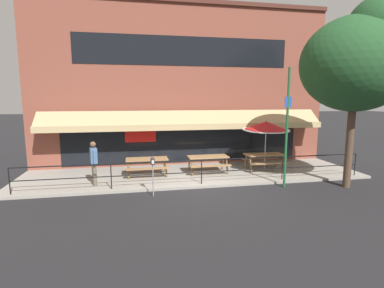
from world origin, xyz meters
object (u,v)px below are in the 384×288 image
picnic_table_centre (208,160)px  street_tree_curbside (361,58)px  parking_meter_near (153,165)px  street_sign_pole (287,127)px  pedestrian_walking (94,161)px  picnic_table_right (264,157)px  patio_umbrella_right (266,126)px  picnic_table_left (147,162)px

picnic_table_centre → street_tree_curbside: (5.00, -2.97, 4.21)m
parking_meter_near → street_sign_pole: bearing=1.3°
picnic_table_centre → pedestrian_walking: pedestrian_walking is taller
pedestrian_walking → street_sign_pole: size_ratio=0.37×
picnic_table_centre → street_sign_pole: street_sign_pole is taller
pedestrian_walking → street_sign_pole: bearing=-11.0°
pedestrian_walking → picnic_table_right: bearing=7.8°
street_sign_pole → patio_umbrella_right: bearing=83.7°
street_tree_curbside → parking_meter_near: bearing=176.9°
picnic_table_left → picnic_table_centre: size_ratio=1.00×
pedestrian_walking → street_tree_curbside: street_tree_curbside is taller
picnic_table_centre → street_sign_pole: (2.47, -2.44, 1.65)m
picnic_table_centre → parking_meter_near: (-2.64, -2.55, 0.44)m
picnic_table_right → street_sign_pole: (-0.26, -2.44, 1.65)m
picnic_table_centre → patio_umbrella_right: size_ratio=0.76×
picnic_table_left → picnic_table_right: (5.46, -0.00, 0.00)m
picnic_table_left → street_tree_curbside: (7.73, -2.97, 4.21)m
patio_umbrella_right → picnic_table_right: bearing=90.0°
picnic_table_centre → picnic_table_right: 2.73m
pedestrian_walking → picnic_table_left: bearing=26.3°
parking_meter_near → street_sign_pole: (5.11, 0.11, 1.21)m
pedestrian_walking → parking_meter_near: pedestrian_walking is taller
picnic_table_centre → parking_meter_near: bearing=-136.0°
street_sign_pole → street_tree_curbside: 3.64m
picnic_table_left → picnic_table_right: 5.46m
street_tree_curbside → patio_umbrella_right: bearing=128.0°
street_sign_pole → street_tree_curbside: size_ratio=0.65×
picnic_table_right → street_sign_pole: bearing=-96.2°
patio_umbrella_right → picnic_table_centre: bearing=178.6°
picnic_table_centre → street_tree_curbside: street_tree_curbside is taller
picnic_table_left → street_sign_pole: (5.20, -2.44, 1.65)m
patio_umbrella_right → pedestrian_walking: size_ratio=1.39×
picnic_table_right → street_tree_curbside: bearing=-52.6°
picnic_table_left → patio_umbrella_right: bearing=-0.7°
pedestrian_walking → parking_meter_near: bearing=-35.1°
picnic_table_left → picnic_table_centre: same height
parking_meter_near → patio_umbrella_right: bearing=24.9°
pedestrian_walking → street_sign_pole: (7.28, -1.41, 1.30)m
street_sign_pole → parking_meter_near: bearing=-178.7°
picnic_table_left → patio_umbrella_right: (5.46, -0.07, 1.47)m
street_tree_curbside → picnic_table_left: bearing=159.0°
picnic_table_left → parking_meter_near: (0.09, -2.55, 0.44)m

